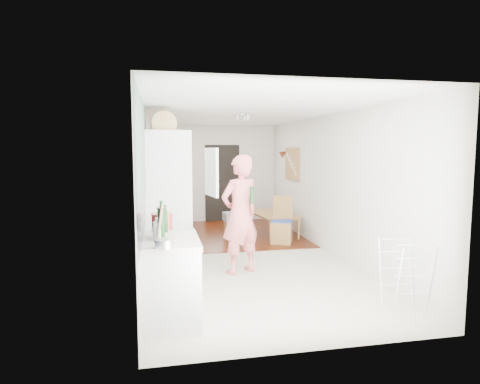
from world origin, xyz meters
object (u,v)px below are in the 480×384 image
object	(u,v)px
dining_table	(274,226)
dining_chair	(282,220)
stool	(232,229)
drying_rack	(405,275)
person	(240,204)

from	to	relation	value
dining_table	dining_chair	world-z (taller)	dining_chair
stool	drying_rack	size ratio (longest dim) A/B	0.45
dining_table	person	bearing A→B (deg)	146.71
person	drying_rack	xyz separation A→B (m)	(1.60, -1.80, -0.64)
stool	dining_table	bearing A→B (deg)	7.99
dining_chair	drying_rack	xyz separation A→B (m)	(0.41, -3.52, -0.05)
person	dining_chair	world-z (taller)	person
dining_table	dining_chair	xyz separation A→B (m)	(-0.09, -0.83, 0.27)
dining_table	drying_rack	distance (m)	4.36
stool	drying_rack	distance (m)	4.41
dining_chair	stool	bearing A→B (deg)	166.15
person	stool	distance (m)	2.58
dining_chair	stool	size ratio (longest dim) A/B	2.53
drying_rack	dining_chair	bearing A→B (deg)	103.92
person	stool	xyz separation A→B (m)	(0.30, 2.41, -0.88)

